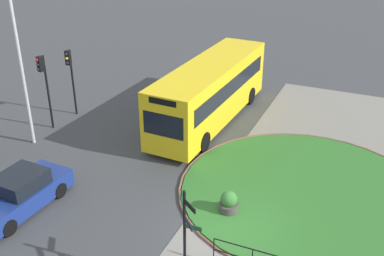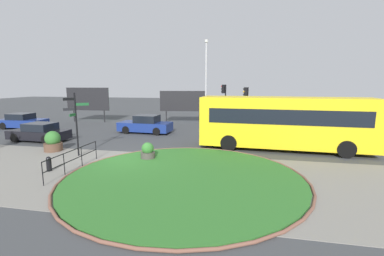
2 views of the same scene
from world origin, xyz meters
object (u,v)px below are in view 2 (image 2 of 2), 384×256
(traffic_light_far, at_px, (224,97))
(bollard_foreground, at_px, (49,164))
(planter_kerbside, at_px, (53,142))
(bus_yellow, at_px, (284,122))
(car_far_lane, at_px, (23,121))
(car_trailing, at_px, (39,133))
(signpost_directional, at_px, (76,119))
(lamppost_tall, at_px, (206,82))
(car_near_lane, at_px, (146,125))
(billboard_left, at_px, (88,99))
(billboard_right, at_px, (183,102))
(planter_near_signpost, at_px, (148,152))
(traffic_light_near, at_px, (246,99))

(traffic_light_far, bearing_deg, bollard_foreground, 77.91)
(traffic_light_far, bearing_deg, planter_kerbside, 62.59)
(bus_yellow, xyz_separation_m, car_far_lane, (-22.60, 3.68, -1.12))
(car_trailing, relative_size, planter_kerbside, 3.43)
(signpost_directional, height_order, bollard_foreground, signpost_directional)
(bus_yellow, xyz_separation_m, lamppost_tall, (-5.98, 7.13, 2.50))
(car_near_lane, relative_size, billboard_left, 0.93)
(traffic_light_far, bearing_deg, billboard_right, -12.59)
(billboard_left, relative_size, planter_kerbside, 3.85)
(bus_yellow, xyz_separation_m, planter_kerbside, (-13.89, -3.19, -1.20))
(signpost_directional, bearing_deg, car_near_lane, 81.61)
(planter_near_signpost, bearing_deg, signpost_directional, -178.62)
(billboard_right, bearing_deg, planter_near_signpost, -92.42)
(planter_near_signpost, bearing_deg, billboard_right, 95.33)
(traffic_light_far, distance_m, planter_near_signpost, 11.91)
(lamppost_tall, bearing_deg, bollard_foreground, -111.52)
(traffic_light_near, height_order, billboard_right, traffic_light_near)
(car_far_lane, bearing_deg, signpost_directional, -37.33)
(bollard_foreground, relative_size, car_near_lane, 0.16)
(bollard_foreground, height_order, traffic_light_near, traffic_light_near)
(car_trailing, bearing_deg, signpost_directional, 151.82)
(bus_yellow, height_order, planter_near_signpost, bus_yellow)
(traffic_light_near, distance_m, planter_near_signpost, 12.45)
(traffic_light_far, xyz_separation_m, billboard_left, (-14.61, 1.28, -0.51))
(billboard_left, bearing_deg, planter_kerbside, -69.16)
(car_near_lane, bearing_deg, planter_near_signpost, 115.14)
(bollard_foreground, relative_size, planter_near_signpost, 0.75)
(traffic_light_near, relative_size, lamppost_tall, 0.48)
(bus_yellow, bearing_deg, billboard_right, -45.34)
(traffic_light_far, bearing_deg, lamppost_tall, 23.87)
(car_far_lane, distance_m, planter_kerbside, 11.09)
(traffic_light_far, height_order, lamppost_tall, lamppost_tall)
(traffic_light_far, height_order, planter_near_signpost, traffic_light_far)
(traffic_light_near, xyz_separation_m, planter_near_signpost, (-5.15, -11.09, -2.33))
(planter_kerbside, bearing_deg, car_far_lane, 141.74)
(traffic_light_far, xyz_separation_m, billboard_right, (-4.43, 2.28, -0.66))
(traffic_light_near, xyz_separation_m, planter_kerbside, (-11.53, -10.46, -2.20))
(bus_yellow, xyz_separation_m, traffic_light_near, (-2.36, 7.27, 1.01))
(bollard_foreground, bearing_deg, traffic_light_far, 63.24)
(traffic_light_near, height_order, billboard_left, traffic_light_near)
(bollard_foreground, height_order, planter_kerbside, planter_kerbside)
(lamppost_tall, distance_m, billboard_left, 13.19)
(car_far_lane, bearing_deg, bus_yellow, -11.71)
(bollard_foreground, bearing_deg, signpost_directional, 96.49)
(signpost_directional, xyz_separation_m, planter_kerbside, (-2.19, 0.73, -1.57))
(bollard_foreground, xyz_separation_m, billboard_right, (2.63, 16.28, 1.89))
(planter_near_signpost, bearing_deg, car_far_lane, 153.59)
(billboard_left, relative_size, billboard_right, 1.03)
(signpost_directional, bearing_deg, billboard_right, 77.84)
(bus_yellow, relative_size, car_trailing, 2.41)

